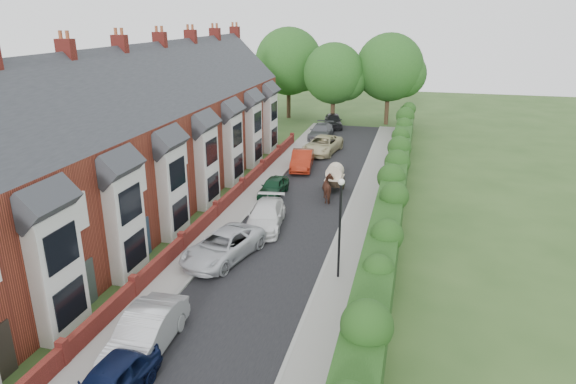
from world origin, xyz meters
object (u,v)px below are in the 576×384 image
horse_cart (335,176)px  car_silver_a (145,333)px  car_black (333,121)px  horse (329,189)px  car_grey (321,131)px  car_navy (110,383)px  car_green (273,187)px  car_red (302,160)px  lamppost (340,216)px  car_silver_b (223,246)px  car_white (266,216)px  car_beige (322,145)px

horse_cart → car_silver_a: bearing=-100.8°
car_silver_a → car_black: size_ratio=1.04×
horse → car_grey: bearing=-97.2°
car_navy → car_green: 21.18m
car_silver_a → car_red: bearing=86.3°
car_green → horse_cart: bearing=29.2°
car_green → horse: 4.06m
horse → horse_cart: size_ratio=0.73×
lamppost → car_grey: bearing=102.4°
car_silver_b → car_black: bearing=103.9°
car_white → car_beige: bearing=82.2°
car_silver_a → car_green: 18.41m
horse_cart → car_red: bearing=126.4°
lamppost → car_silver_a: lamppost is taller
lamppost → car_red: (-5.87, 17.80, -2.52)m
car_green → horse: (4.05, -0.18, 0.23)m
car_silver_b → horse_cart: 12.98m
horse → car_navy: bearing=60.3°
car_navy → car_white: car_white is taller
car_red → car_beige: 5.48m
car_silver_a → car_green: bearing=87.6°
car_silver_a → car_grey: bearing=87.4°
lamppost → car_grey: 29.81m
car_silver_b → horse: (3.88, 10.15, 0.13)m
car_grey → horse_cart: horse_cart is taller
car_beige → car_white: bearing=-82.4°
car_green → horse: bearing=-0.1°
lamppost → horse: lamppost is taller
car_beige → car_silver_a: bearing=-84.1°
car_red → car_grey: 11.21m
lamppost → horse_cart: bearing=100.2°
car_white → car_silver_b: bearing=-109.2°
lamppost → car_red: lamppost is taller
horse → horse_cart: 2.24m
car_grey → lamppost: bearing=-77.3°
car_white → car_green: 5.82m
car_silver_b → horse_cart: (3.88, 12.38, 0.42)m
car_navy → car_silver_b: size_ratio=0.79×
car_navy → horse: size_ratio=2.04×
car_beige → horse: size_ratio=2.75×
car_green → car_grey: 18.02m
car_silver_b → car_grey: size_ratio=1.04×
car_red → horse_cart: (3.52, -4.78, 0.38)m
car_green → lamppost: bearing=-57.3°
lamppost → car_silver_b: 6.76m
lamppost → car_navy: lamppost is taller
car_beige → horse_cart: size_ratio=2.02×
car_navy → car_black: bearing=95.2°
car_white → car_grey: bearing=85.3°
lamppost → car_white: bearing=135.0°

